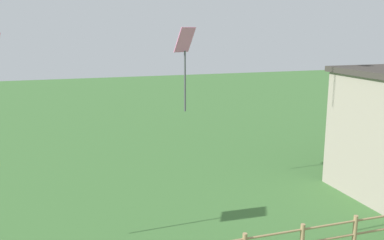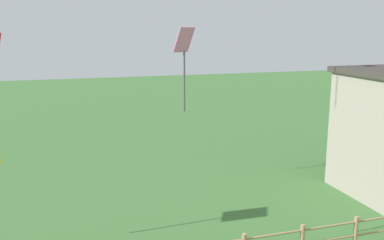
{
  "view_description": "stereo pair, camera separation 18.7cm",
  "coord_description": "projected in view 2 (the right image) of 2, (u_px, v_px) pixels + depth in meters",
  "views": [
    {
      "loc": [
        -4.04,
        -2.62,
        7.0
      ],
      "look_at": [
        0.0,
        9.76,
        4.2
      ],
      "focal_mm": 40.0,
      "sensor_mm": 36.0,
      "label": 1
    },
    {
      "loc": [
        -3.86,
        -2.68,
        7.0
      ],
      "look_at": [
        0.0,
        9.76,
        4.2
      ],
      "focal_mm": 40.0,
      "sensor_mm": 36.0,
      "label": 2
    }
  ],
  "objects": [
    {
      "name": "kite_pink_diamond",
      "position": [
        184.0,
        54.0,
        11.56
      ],
      "size": [
        0.62,
        0.53,
        2.29
      ],
      "color": "pink"
    }
  ]
}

